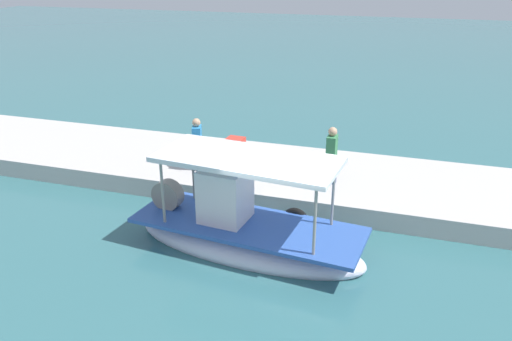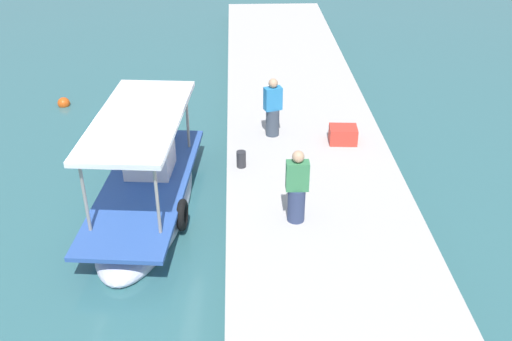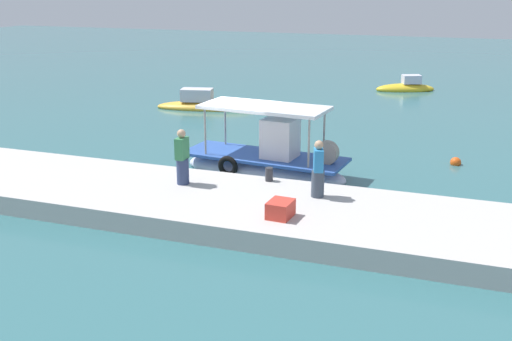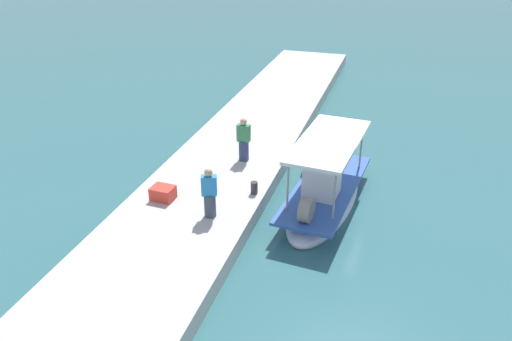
# 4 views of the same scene
# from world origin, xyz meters

# --- Properties ---
(ground_plane) EXTENTS (120.00, 120.00, 0.00)m
(ground_plane) POSITION_xyz_m (0.00, 0.00, 0.00)
(ground_plane) COLOR #33686D
(dock_quay) EXTENTS (36.00, 4.36, 0.59)m
(dock_quay) POSITION_xyz_m (0.00, -4.16, 0.29)
(dock_quay) COLOR beige
(dock_quay) RESTS_ON ground_plane
(main_fishing_boat) EXTENTS (6.17, 2.52, 2.82)m
(main_fishing_boat) POSITION_xyz_m (1.02, -0.07, 0.47)
(main_fishing_boat) COLOR silver
(main_fishing_boat) RESTS_ON ground_plane
(fisherman_near_bollard) EXTENTS (0.47, 0.53, 1.67)m
(fisherman_near_bollard) POSITION_xyz_m (3.66, -3.25, 1.34)
(fisherman_near_bollard) COLOR #3B4655
(fisherman_near_bollard) RESTS_ON dock_quay
(fisherman_by_crate) EXTENTS (0.38, 0.49, 1.71)m
(fisherman_by_crate) POSITION_xyz_m (-0.51, -3.51, 1.36)
(fisherman_by_crate) COLOR navy
(fisherman_by_crate) RESTS_ON dock_quay
(mooring_bollard) EXTENTS (0.24, 0.24, 0.43)m
(mooring_bollard) POSITION_xyz_m (1.88, -2.35, 0.80)
(mooring_bollard) COLOR #2D2D33
(mooring_bollard) RESTS_ON dock_quay
(cargo_crate) EXTENTS (0.64, 0.78, 0.45)m
(cargo_crate) POSITION_xyz_m (3.14, -5.15, 0.81)
(cargo_crate) COLOR red
(cargo_crate) RESTS_ON dock_quay
(marker_buoy) EXTENTS (0.40, 0.40, 0.40)m
(marker_buoy) POSITION_xyz_m (7.25, 3.52, 0.08)
(marker_buoy) COLOR #E85416
(marker_buoy) RESTS_ON ground_plane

